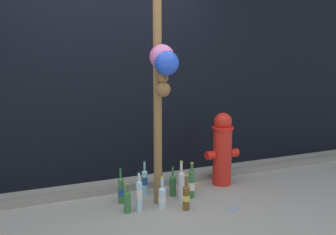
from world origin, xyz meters
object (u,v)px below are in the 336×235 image
object	(u,v)px
fire_hydrant	(222,148)
bottle_1	(159,180)
bottle_0	(162,196)
bottle_4	(192,184)
bottle_3	(181,184)
bottle_7	(186,196)
bottle_2	(121,190)
memorial_post	(161,38)
bottle_5	(139,194)
bottle_6	(145,181)
bottle_9	(173,184)
bottle_8	(127,201)

from	to	relation	value
fire_hydrant	bottle_1	world-z (taller)	fire_hydrant
bottle_0	bottle_4	xyz separation A→B (m)	(0.39, 0.11, 0.04)
bottle_1	bottle_3	world-z (taller)	bottle_3
bottle_0	bottle_7	size ratio (longest dim) A/B	0.90
bottle_2	bottle_3	bearing A→B (deg)	-12.96
memorial_post	bottle_5	size ratio (longest dim) A/B	7.34
bottle_1	bottle_3	xyz separation A→B (m)	(0.15, -0.27, 0.02)
bottle_0	bottle_4	size ratio (longest dim) A/B	0.83
fire_hydrant	bottle_2	distance (m)	1.32
bottle_4	bottle_5	size ratio (longest dim) A/B	0.98
bottle_0	bottle_5	size ratio (longest dim) A/B	0.81
fire_hydrant	bottle_0	xyz separation A→B (m)	(-0.92, -0.36, -0.33)
bottle_1	bottle_5	world-z (taller)	bottle_5
bottle_3	bottle_0	bearing A→B (deg)	-154.94
fire_hydrant	bottle_3	world-z (taller)	fire_hydrant
memorial_post	bottle_5	distance (m)	1.56
bottle_2	bottle_0	bearing A→B (deg)	-37.16
bottle_2	bottle_3	xyz separation A→B (m)	(0.63, -0.15, 0.02)
bottle_4	bottle_3	bearing A→B (deg)	174.35
bottle_1	bottle_6	size ratio (longest dim) A/B	0.97
bottle_9	fire_hydrant	bearing A→B (deg)	8.95
bottle_6	bottle_7	xyz separation A→B (m)	(0.25, -0.55, -0.01)
bottle_4	bottle_7	bearing A→B (deg)	-126.60
bottle_2	bottle_7	xyz separation A→B (m)	(0.56, -0.41, -0.00)
bottle_6	bottle_3	bearing A→B (deg)	-41.54
bottle_2	bottle_4	world-z (taller)	bottle_4
bottle_7	bottle_9	world-z (taller)	bottle_7
bottle_9	bottle_0	bearing A→B (deg)	-131.93
bottle_9	memorial_post	bearing A→B (deg)	-139.33
bottle_0	bottle_6	world-z (taller)	bottle_6
memorial_post	bottle_4	world-z (taller)	memorial_post
bottle_6	bottle_5	bearing A→B (deg)	-115.99
bottle_7	bottle_0	bearing A→B (deg)	145.32
bottle_7	bottle_1	bearing A→B (deg)	98.66
bottle_5	bottle_6	distance (m)	0.44
bottle_2	bottle_7	distance (m)	0.70
bottle_3	bottle_5	xyz separation A→B (m)	(-0.51, -0.11, 0.00)
bottle_1	bottle_9	size ratio (longest dim) A/B	1.10
bottle_1	bottle_6	bearing A→B (deg)	174.17
bottle_4	bottle_5	world-z (taller)	bottle_5
bottle_4	bottle_6	size ratio (longest dim) A/B	1.02
bottle_7	memorial_post	bearing A→B (deg)	128.52
bottle_0	bottle_2	size ratio (longest dim) A/B	0.84
bottle_2	bottle_3	world-z (taller)	bottle_3
bottle_1	bottle_0	bearing A→B (deg)	-107.24
memorial_post	bottle_4	xyz separation A→B (m)	(0.37, 0.03, -1.54)
bottle_4	bottle_8	xyz separation A→B (m)	(-0.76, -0.09, -0.04)
bottle_3	bottle_9	world-z (taller)	bottle_3
bottle_2	bottle_3	distance (m)	0.65
bottle_7	bottle_2	bearing A→B (deg)	143.72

